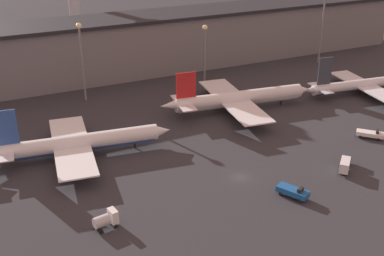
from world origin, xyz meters
TOP-DOWN VIEW (x-y plane):
  - ground at (0.00, 0.00)m, footprint 600.00×600.00m
  - terminal_building at (0.00, 81.79)m, footprint 232.35×21.09m
  - airplane_1 at (-30.37, 25.90)m, footprint 46.35×34.30m
  - airplane_2 at (19.59, 34.31)m, footprint 48.05×37.67m
  - airplane_3 at (65.40, 28.79)m, footprint 48.57×30.15m
  - service_vehicle_1 at (23.58, -7.47)m, footprint 7.14×6.75m
  - service_vehicle_2 at (41.23, 2.67)m, footprint 6.57×6.78m
  - service_vehicle_4 at (-32.49, -4.97)m, footprint 4.87×3.12m
  - service_vehicle_5 at (5.85, -11.60)m, footprint 5.29×7.17m
  - lamp_post_1 at (-19.26, 62.19)m, footprint 1.80×1.80m
  - lamp_post_2 at (22.67, 62.19)m, footprint 1.80×1.80m
  - lamp_post_3 at (72.46, 62.19)m, footprint 1.80×1.80m

SIDE VIEW (x-z plane):
  - ground at x=0.00m, z-range 0.00..0.00m
  - service_vehicle_2 at x=41.23m, z-range -0.07..2.49m
  - service_vehicle_5 at x=5.85m, z-range -0.07..2.68m
  - service_vehicle_1 at x=23.58m, z-range 0.21..3.28m
  - service_vehicle_4 at x=-32.49m, z-range 0.09..3.51m
  - airplane_3 at x=65.40m, z-range -3.75..9.72m
  - airplane_1 at x=-30.37m, z-range -3.53..10.60m
  - airplane_2 at x=19.59m, z-range -3.06..10.40m
  - terminal_building at x=0.00m, z-range 0.06..20.58m
  - lamp_post_2 at x=22.67m, z-range 3.08..22.72m
  - lamp_post_1 at x=-19.26m, z-range 3.37..27.71m
  - lamp_post_3 at x=72.46m, z-range 3.45..29.47m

